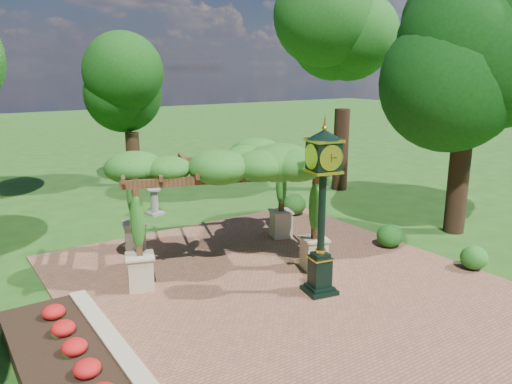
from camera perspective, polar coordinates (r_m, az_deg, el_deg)
ground at (r=11.93m, az=6.92°, el=-12.76°), size 120.00×120.00×0.00m
brick_plaza at (r=12.61m, az=3.90°, el=-11.04°), size 10.00×12.00×0.04m
border_wall at (r=10.21m, az=-15.95°, el=-16.86°), size 0.35×5.00×0.40m
flower_bed at (r=10.04m, az=-21.06°, el=-18.00°), size 1.50×5.00×0.36m
pedestal_clock at (r=11.68m, az=7.60°, el=-0.61°), size 0.94×0.94×4.05m
pergola at (r=13.68m, az=-4.27°, el=3.01°), size 6.09×4.79×3.35m
sundial at (r=19.05m, az=-11.53°, el=-1.28°), size 0.64×0.64×0.98m
shrub_front at (r=14.83m, az=23.65°, el=-6.89°), size 0.73×0.73×0.65m
shrub_mid at (r=15.76m, az=15.04°, el=-4.84°), size 0.97×0.97×0.71m
shrub_back at (r=18.58m, az=4.39°, el=-1.42°), size 1.14×1.14×0.78m
tree_north at (r=23.58m, az=-14.29°, el=11.18°), size 3.39×3.39×6.41m
tree_east_far at (r=22.40m, az=10.17°, el=16.43°), size 3.91×3.91×9.33m
tree_east_near at (r=17.32m, az=23.38°, el=14.58°), size 3.99×3.99×8.56m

